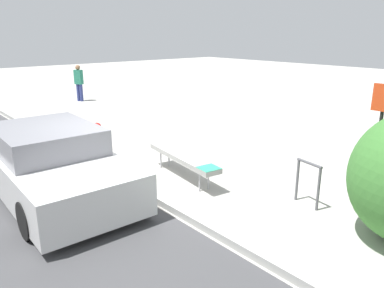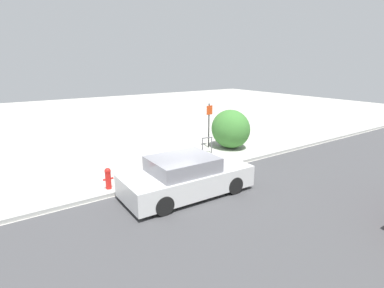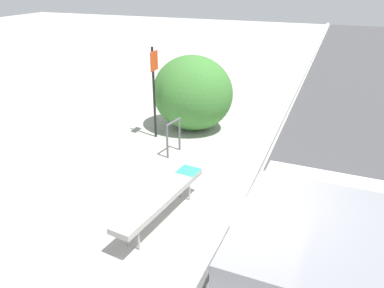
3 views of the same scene
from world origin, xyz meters
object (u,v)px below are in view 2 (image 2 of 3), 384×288
Objects in this scene: bench at (173,158)px; bike_rack at (207,144)px; parked_car_near at (186,177)px; fire_hydrant at (108,178)px; sign_post at (209,121)px.

bike_rack is at bearing 26.74° from bench.
parked_car_near is at bearing -104.44° from bench.
bench is 2.99m from fire_hydrant.
bike_rack reaches higher than bench.
fire_hydrant is (-6.17, -2.21, -0.98)m from sign_post.
bike_rack is (2.47, 0.87, 0.04)m from bench.
parked_car_near is at bearing -135.29° from sign_post.
bench is 2.63m from parked_car_near.
bench is 3.00× the size of fire_hydrant.
sign_post reaches higher than bench.
fire_hydrant reaches higher than bench.
sign_post reaches higher than parked_car_near.
bike_rack is 5.59m from fire_hydrant.
bike_rack is at bearing 14.21° from fire_hydrant.
sign_post is 6.62m from fire_hydrant.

